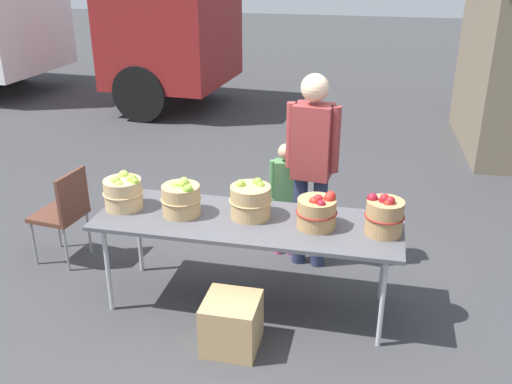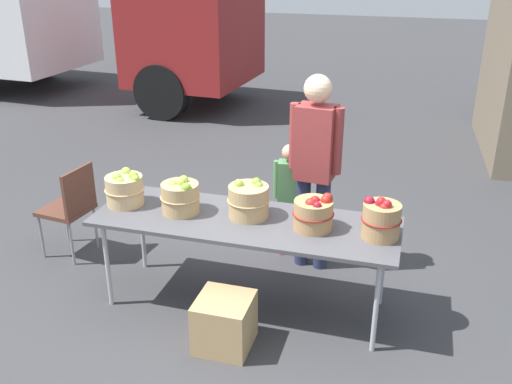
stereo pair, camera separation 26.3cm
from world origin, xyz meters
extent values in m
plane|color=#38383A|center=(0.00, 0.00, 0.00)|extent=(40.00, 40.00, 0.00)
cube|color=#4C4C51|center=(0.00, 0.00, 0.73)|extent=(2.30, 0.76, 0.03)
cylinder|color=#B2B2B7|center=(-1.03, -0.30, 0.36)|extent=(0.04, 0.04, 0.72)
cylinder|color=#B2B2B7|center=(1.03, -0.30, 0.36)|extent=(0.04, 0.04, 0.72)
cylinder|color=#B2B2B7|center=(-1.03, 0.30, 0.36)|extent=(0.04, 0.04, 0.72)
cylinder|color=#B2B2B7|center=(1.03, 0.30, 0.36)|extent=(0.04, 0.04, 0.72)
cylinder|color=tan|center=(-0.99, 0.01, 0.87)|extent=(0.29, 0.29, 0.23)
torus|color=tan|center=(-0.99, 0.01, 0.88)|extent=(0.31, 0.31, 0.01)
sphere|color=#8CB738|center=(-0.92, 0.03, 0.99)|extent=(0.08, 0.08, 0.08)
sphere|color=#9EC647|center=(-1.03, -0.03, 0.99)|extent=(0.08, 0.08, 0.08)
sphere|color=#9EC647|center=(-0.98, -0.07, 0.97)|extent=(0.07, 0.07, 0.07)
sphere|color=#9EC647|center=(-1.02, 0.10, 0.99)|extent=(0.08, 0.08, 0.08)
sphere|color=#8CB738|center=(-0.88, -0.01, 0.98)|extent=(0.07, 0.07, 0.07)
cylinder|color=tan|center=(-0.51, -0.01, 0.87)|extent=(0.29, 0.29, 0.23)
torus|color=tan|center=(-0.51, -0.01, 0.88)|extent=(0.31, 0.31, 0.01)
sphere|color=#8CB738|center=(-0.56, -0.01, 0.97)|extent=(0.08, 0.08, 0.08)
sphere|color=#8CB738|center=(-0.50, 0.00, 0.99)|extent=(0.06, 0.06, 0.06)
sphere|color=#9EC647|center=(-0.50, 0.05, 0.99)|extent=(0.07, 0.07, 0.07)
sphere|color=#8CB738|center=(-0.51, 0.06, 0.98)|extent=(0.07, 0.07, 0.07)
sphere|color=#7AA833|center=(-0.43, -0.07, 0.99)|extent=(0.08, 0.08, 0.08)
cylinder|color=tan|center=(0.01, 0.06, 0.87)|extent=(0.30, 0.30, 0.25)
torus|color=tan|center=(0.01, 0.06, 0.89)|extent=(0.32, 0.32, 0.01)
sphere|color=#9EC647|center=(-0.07, 0.06, 1.01)|extent=(0.07, 0.07, 0.07)
sphere|color=#7AA833|center=(0.05, 0.14, 1.00)|extent=(0.08, 0.08, 0.08)
sphere|color=#8CB738|center=(-0.06, 0.07, 1.00)|extent=(0.07, 0.07, 0.07)
sphere|color=#7AA833|center=(0.08, 0.10, 0.99)|extent=(0.07, 0.07, 0.07)
cylinder|color=#A87F51|center=(0.52, 0.00, 0.86)|extent=(0.28, 0.28, 0.22)
torus|color=maroon|center=(0.52, 0.00, 0.87)|extent=(0.30, 0.30, 0.01)
sphere|color=maroon|center=(0.55, -0.07, 0.97)|extent=(0.06, 0.06, 0.06)
sphere|color=maroon|center=(0.52, 0.02, 0.96)|extent=(0.08, 0.08, 0.08)
sphere|color=#B22319|center=(0.60, 0.02, 0.97)|extent=(0.08, 0.08, 0.08)
sphere|color=#B22319|center=(0.61, 0.03, 0.99)|extent=(0.08, 0.08, 0.08)
sphere|color=#B22319|center=(0.50, -0.04, 0.96)|extent=(0.08, 0.08, 0.08)
cylinder|color=#A87F51|center=(1.00, 0.00, 0.88)|extent=(0.26, 0.26, 0.25)
torus|color=maroon|center=(1.00, 0.00, 0.89)|extent=(0.28, 0.28, 0.01)
sphere|color=maroon|center=(0.99, -0.01, 1.01)|extent=(0.07, 0.07, 0.07)
sphere|color=maroon|center=(1.02, -0.03, 1.02)|extent=(0.07, 0.07, 0.07)
sphere|color=#B22319|center=(1.01, -0.04, 1.00)|extent=(0.07, 0.07, 0.07)
sphere|color=maroon|center=(0.99, 0.00, 1.00)|extent=(0.07, 0.07, 0.07)
sphere|color=maroon|center=(0.90, 0.02, 1.00)|extent=(0.08, 0.08, 0.08)
sphere|color=maroon|center=(0.98, -0.01, 1.02)|extent=(0.07, 0.07, 0.07)
sphere|color=maroon|center=(0.98, -0.01, 1.01)|extent=(0.07, 0.07, 0.07)
cylinder|color=#262D4C|center=(0.47, 0.74, 0.42)|extent=(0.12, 0.12, 0.84)
cylinder|color=#262D4C|center=(0.29, 0.76, 0.42)|extent=(0.12, 0.12, 0.84)
cube|color=maroon|center=(0.38, 0.75, 1.15)|extent=(0.34, 0.26, 0.63)
sphere|color=beige|center=(0.38, 0.75, 1.60)|extent=(0.23, 0.23, 0.23)
cylinder|color=maroon|center=(0.56, 0.73, 1.19)|extent=(0.09, 0.09, 0.56)
cylinder|color=maroon|center=(0.20, 0.77, 1.19)|extent=(0.09, 0.09, 0.56)
cylinder|color=#CC3F8C|center=(0.19, 0.88, 0.26)|extent=(0.08, 0.08, 0.52)
cylinder|color=#CC3F8C|center=(0.08, 0.87, 0.26)|extent=(0.08, 0.08, 0.52)
cube|color=#4C7F4C|center=(0.14, 0.88, 0.72)|extent=(0.21, 0.17, 0.39)
sphere|color=tan|center=(0.14, 0.88, 1.00)|extent=(0.14, 0.14, 0.14)
cylinder|color=#4C7F4C|center=(0.25, 0.89, 0.74)|extent=(0.05, 0.05, 0.35)
cylinder|color=#4C7F4C|center=(0.03, 0.86, 0.74)|extent=(0.05, 0.05, 0.35)
cube|color=maroon|center=(-2.61, 5.59, 1.25)|extent=(1.93, 2.21, 1.60)
cube|color=black|center=(-1.76, 5.54, 1.57)|extent=(0.15, 1.76, 0.80)
cylinder|color=black|center=(-2.71, 6.55, 0.45)|extent=(0.92, 0.34, 0.90)
cylinder|color=black|center=(-2.83, 4.66, 0.45)|extent=(0.92, 0.34, 0.90)
cylinder|color=black|center=(-6.64, 6.81, 0.45)|extent=(0.92, 0.34, 0.90)
cube|color=brown|center=(-1.81, 0.34, 0.44)|extent=(0.44, 0.44, 0.04)
cube|color=brown|center=(-1.63, 0.32, 0.66)|extent=(0.08, 0.40, 0.40)
cylinder|color=gray|center=(-1.95, 0.53, 0.21)|extent=(0.02, 0.02, 0.42)
cylinder|color=gray|center=(-1.99, 0.20, 0.21)|extent=(0.02, 0.02, 0.42)
cylinder|color=gray|center=(-1.62, 0.49, 0.21)|extent=(0.02, 0.02, 0.42)
cylinder|color=gray|center=(-1.66, 0.16, 0.21)|extent=(0.02, 0.02, 0.42)
cube|color=tan|center=(0.01, -0.53, 0.19)|extent=(0.38, 0.38, 0.38)
camera|label=1|loc=(0.90, -3.76, 2.66)|focal=40.33mm
camera|label=2|loc=(1.15, -3.69, 2.66)|focal=40.33mm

